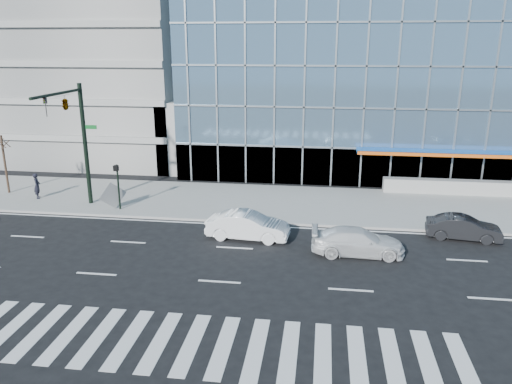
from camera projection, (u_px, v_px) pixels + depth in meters
The scene contains 13 objects.
ground at pixel (235, 248), 26.88m from camera, with size 160.00×160.00×0.00m, color black.
sidewalk at pixel (255, 202), 34.44m from camera, with size 120.00×8.00×0.15m, color gray.
theatre_building at pixel (426, 77), 47.58m from camera, with size 42.00×26.00×15.00m, color #668BAA.
parking_garage at pixel (86, 49), 51.25m from camera, with size 24.00×24.00×20.00m, color gray.
ramp_block at pixel (203, 133), 43.87m from camera, with size 6.00×8.00×6.00m, color gray.
traffic_signal at pixel (71, 118), 30.86m from camera, with size 1.14×5.74×8.00m.
ped_signal_post at pixel (118, 180), 32.05m from camera, with size 0.30×0.33×3.00m.
street_tree_near at pixel (2, 143), 35.23m from camera, with size 1.10×1.10×4.23m.
white_suv at pixel (358, 242), 25.91m from camera, with size 1.95×4.80×1.39m, color silver.
white_sedan at pixel (248, 226), 27.97m from camera, with size 1.62×4.63×1.53m, color white.
dark_sedan at pixel (464, 228), 27.91m from camera, with size 1.41×4.05×1.33m, color black.
pedestrian at pixel (37, 186), 34.72m from camera, with size 0.65×0.43×1.79m, color black.
tilted_panel at pixel (113, 195), 32.47m from camera, with size 1.30×0.06×1.30m, color gray.
Camera 1 is at (4.51, -24.48, 10.63)m, focal length 35.00 mm.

